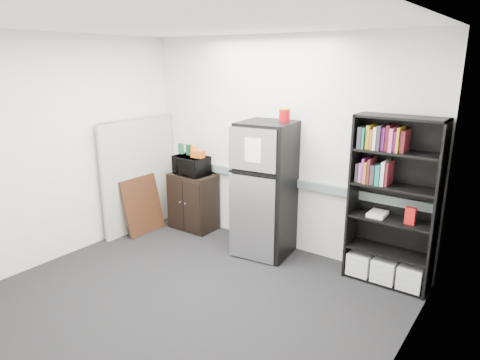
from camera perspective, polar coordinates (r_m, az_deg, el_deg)
The scene contains 18 objects.
floor at distance 4.63m, azimuth -6.78°, elevation -15.54°, with size 4.00×4.00×0.00m, color black.
wall_back at distance 5.47m, azimuth 5.20°, elevation 4.68°, with size 4.00×0.02×2.70m, color silver.
wall_right at distance 3.15m, azimuth 20.49°, elevation -4.70°, with size 0.02×3.50×2.70m, color silver.
wall_left at distance 5.62m, azimuth -22.54°, elevation 3.84°, with size 0.02×3.50×2.70m, color silver.
ceiling at distance 3.97m, azimuth -8.11°, elevation 20.01°, with size 4.00×3.50×0.02m, color white.
electrical_raceway at distance 5.55m, azimuth 4.93°, elevation 0.07°, with size 3.92×0.05×0.10m, color slate.
wall_note at distance 5.61m, azimuth 2.13°, elevation 7.09°, with size 0.14×0.00×0.10m, color white.
bookshelf at distance 4.83m, azimuth 19.71°, elevation -3.06°, with size 0.90×0.34×1.85m.
cubicle_partition at distance 6.29m, azimuth -13.24°, elevation 0.75°, with size 0.06×1.30×1.62m.
cabinet at distance 6.25m, azimuth -6.27°, elevation -2.87°, with size 0.66×0.44×0.82m.
microwave at distance 6.08m, azimuth -6.52°, elevation 1.95°, with size 0.49×0.33×0.27m, color black.
snack_box_a at distance 6.21m, azimuth -7.87°, elevation 4.17°, with size 0.07×0.05×0.15m, color #19582C.
snack_box_b at distance 6.11m, azimuth -6.81°, elevation 4.01°, with size 0.07×0.05×0.15m, color #0B331D.
snack_box_c at distance 6.05m, azimuth -6.18°, elevation 3.86°, with size 0.07×0.05×0.14m, color orange.
snack_bag at distance 5.94m, azimuth -5.65°, elevation 3.46°, with size 0.18×0.10×0.10m, color #B94D12.
refrigerator at distance 5.31m, azimuth 3.50°, elevation -1.29°, with size 0.71×0.73×1.69m.
coffee_can at distance 5.14m, azimuth 5.96°, elevation 8.77°, with size 0.13×0.13×0.18m.
framed_poster at distance 6.25m, azimuth -12.84°, elevation -3.22°, with size 0.22×0.63×0.80m.
Camera 1 is at (2.72, -2.88, 2.40)m, focal length 32.00 mm.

